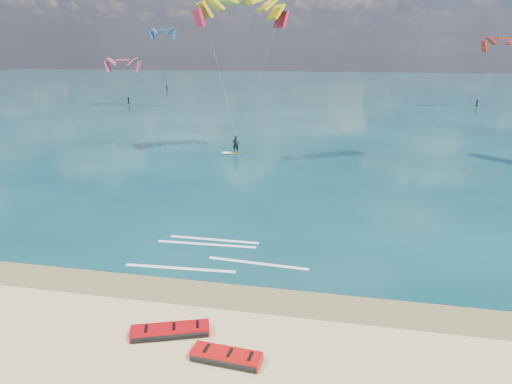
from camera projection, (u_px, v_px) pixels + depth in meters
ground at (285, 139)px, 55.66m from camera, size 320.00×320.00×0.00m
wet_sand_strip at (178, 290)px, 21.06m from camera, size 320.00×2.40×0.01m
sea at (319, 92)px, 115.50m from camera, size 320.00×200.00×0.04m
packed_kite_left at (170, 335)px, 17.77m from camera, size 3.43×2.15×0.41m
packed_kite_mid at (227, 361)px, 16.30m from camera, size 2.82×1.35×0.41m
kitesurfer_main at (238, 69)px, 43.25m from camera, size 8.79×7.61×16.39m
shoreline_foam at (214, 253)px, 24.71m from camera, size 9.28×4.22×0.01m
distant_kites at (253, 71)px, 93.22m from camera, size 75.18×30.37×14.72m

